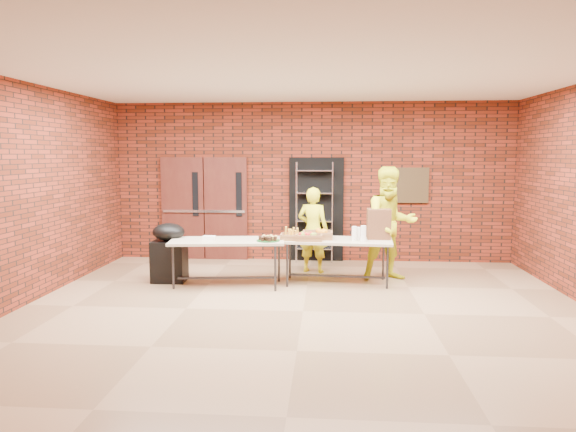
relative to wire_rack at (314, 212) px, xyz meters
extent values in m
cube|color=#896B4A|center=(-0.07, -3.32, -1.02)|extent=(8.00, 7.00, 0.04)
cube|color=silver|center=(-0.07, -3.32, 2.22)|extent=(8.00, 7.00, 0.04)
cube|color=maroon|center=(-0.07, 0.20, 0.60)|extent=(8.00, 0.04, 3.20)
cube|color=maroon|center=(-0.07, -6.84, 0.60)|extent=(8.00, 0.04, 3.20)
cube|color=maroon|center=(-4.09, -3.32, 0.60)|extent=(0.04, 7.00, 3.20)
cube|color=#4C1F15|center=(-2.72, 0.12, 0.05)|extent=(0.88, 0.08, 2.10)
cube|color=#4C1F15|center=(-1.82, 0.12, 0.05)|extent=(0.88, 0.08, 2.10)
cube|color=black|center=(-2.44, 0.07, 0.35)|extent=(0.12, 0.02, 0.90)
cube|color=black|center=(-1.54, 0.07, 0.35)|extent=(0.12, 0.02, 0.90)
cube|color=#BCBBC2|center=(-2.27, 0.06, 0.00)|extent=(1.70, 0.04, 0.05)
cube|color=black|center=(0.03, 0.14, 0.05)|extent=(1.10, 0.06, 2.10)
cube|color=#41311A|center=(1.83, 0.13, 0.55)|extent=(0.85, 0.04, 0.70)
cube|color=#B8A78C|center=(-1.38, -1.99, -0.26)|extent=(1.93, 0.97, 0.04)
cube|color=#2D2E33|center=(-1.38, -1.99, -0.88)|extent=(1.65, 0.22, 0.03)
cylinder|color=#2D2E33|center=(-2.21, -1.68, -0.64)|extent=(0.04, 0.04, 0.72)
cylinder|color=#2D2E33|center=(-0.55, -1.68, -0.64)|extent=(0.04, 0.04, 0.72)
cylinder|color=#2D2E33|center=(-2.21, -2.30, -0.64)|extent=(0.04, 0.04, 0.72)
cylinder|color=#2D2E33|center=(-0.55, -2.30, -0.64)|extent=(0.04, 0.04, 0.72)
cube|color=#B8A78C|center=(0.42, -1.71, -0.28)|extent=(1.87, 0.90, 0.04)
cube|color=#2D2E33|center=(0.42, -1.71, -0.88)|extent=(1.62, 0.16, 0.03)
cylinder|color=#2D2E33|center=(-0.39, -1.41, -0.65)|extent=(0.04, 0.04, 0.71)
cylinder|color=#2D2E33|center=(1.23, -1.41, -0.65)|extent=(0.04, 0.04, 0.71)
cylinder|color=#2D2E33|center=(-0.39, -2.02, -0.65)|extent=(0.04, 0.04, 0.71)
cylinder|color=#2D2E33|center=(1.23, -2.02, -0.65)|extent=(0.04, 0.04, 0.71)
cube|color=olive|center=(-0.31, -1.80, -0.22)|extent=(0.40, 0.31, 0.06)
cube|color=olive|center=(0.10, -1.65, -0.22)|extent=(0.50, 0.39, 0.08)
cube|color=olive|center=(-0.04, -1.85, -0.22)|extent=(0.44, 0.34, 0.07)
cylinder|color=#13491B|center=(-0.69, -2.05, -0.23)|extent=(0.38, 0.38, 0.01)
cube|color=white|center=(-1.68, -2.02, -0.21)|extent=(0.20, 0.13, 0.07)
cube|color=brown|center=(1.12, -1.58, 0.00)|extent=(0.38, 0.34, 0.50)
cylinder|color=white|center=(0.70, -1.81, -0.14)|extent=(0.08, 0.08, 0.24)
cylinder|color=white|center=(0.85, -1.90, -0.12)|extent=(0.09, 0.09, 0.26)
cylinder|color=white|center=(0.77, -1.75, -0.15)|extent=(0.07, 0.07, 0.21)
cube|color=black|center=(-2.42, -1.80, -0.65)|extent=(0.57, 0.47, 0.70)
ellipsoid|color=black|center=(-2.42, -1.80, -0.15)|extent=(0.56, 0.48, 0.30)
imported|color=yellow|center=(0.00, -0.91, -0.22)|extent=(0.65, 0.52, 1.57)
imported|color=yellow|center=(1.34, -1.39, -0.03)|extent=(1.11, 0.96, 1.96)
camera|label=1|loc=(0.25, -10.21, 1.16)|focal=32.00mm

